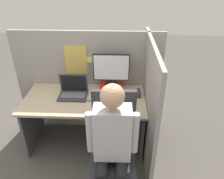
# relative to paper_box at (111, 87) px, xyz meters

# --- Properties ---
(ground_plane) EXTENTS (12.00, 12.00, 0.00)m
(ground_plane) POSITION_rel_paper_box_xyz_m (-0.33, -0.64, -0.77)
(ground_plane) COLOR #514C47
(cubicle_panel_back) EXTENTS (2.03, 0.05, 1.49)m
(cubicle_panel_back) POSITION_rel_paper_box_xyz_m (-0.33, 0.16, -0.02)
(cubicle_panel_back) COLOR gray
(cubicle_panel_back) RESTS_ON ground
(cubicle_panel_right) EXTENTS (0.04, 1.42, 1.49)m
(cubicle_panel_right) POSITION_rel_paper_box_xyz_m (0.46, -0.33, -0.03)
(cubicle_panel_right) COLOR gray
(cubicle_panel_right) RESTS_ON ground
(desk) EXTENTS (1.53, 0.77, 0.74)m
(desk) POSITION_rel_paper_box_xyz_m (-0.33, -0.25, -0.21)
(desk) COLOR tan
(desk) RESTS_ON ground
(paper_box) EXTENTS (0.31, 0.21, 0.06)m
(paper_box) POSITION_rel_paper_box_xyz_m (0.00, 0.00, 0.00)
(paper_box) COLOR red
(paper_box) RESTS_ON desk
(monitor) EXTENTS (0.47, 0.17, 0.44)m
(monitor) POSITION_rel_paper_box_xyz_m (0.00, 0.00, 0.27)
(monitor) COLOR black
(monitor) RESTS_ON paper_box
(laptop) EXTENTS (0.36, 0.26, 0.27)m
(laptop) POSITION_rel_paper_box_xyz_m (-0.48, -0.19, 0.02)
(laptop) COLOR #2D2D33
(laptop) RESTS_ON desk
(mouse) EXTENTS (0.06, 0.04, 0.04)m
(mouse) POSITION_rel_paper_box_xyz_m (-0.26, -0.30, -0.01)
(mouse) COLOR gray
(mouse) RESTS_ON desk
(stapler) EXTENTS (0.04, 0.17, 0.05)m
(stapler) POSITION_rel_paper_box_xyz_m (0.36, -0.14, -0.00)
(stapler) COLOR #2D2D33
(stapler) RESTS_ON desk
(carrot_toy) EXTENTS (0.04, 0.12, 0.04)m
(carrot_toy) POSITION_rel_paper_box_xyz_m (-0.06, -0.42, -0.01)
(carrot_toy) COLOR orange
(carrot_toy) RESTS_ON desk
(office_chair) EXTENTS (0.52, 0.56, 1.18)m
(office_chair) POSITION_rel_paper_box_xyz_m (0.06, -0.93, -0.18)
(office_chair) COLOR #2D2D33
(office_chair) RESTS_ON ground
(person) EXTENTS (0.48, 0.41, 1.38)m
(person) POSITION_rel_paper_box_xyz_m (0.06, -1.09, 0.04)
(person) COLOR black
(person) RESTS_ON ground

